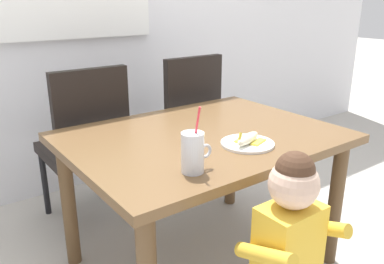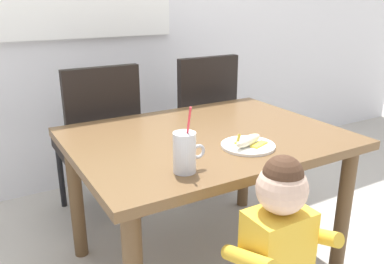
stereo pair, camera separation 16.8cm
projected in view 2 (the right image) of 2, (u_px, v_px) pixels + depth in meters
The scene contains 8 objects.
ground_plane at pixel (205, 261), 2.07m from camera, with size 24.00×24.00×0.00m, color #B7B2A8.
dining_table at pixel (206, 153), 1.87m from camera, with size 1.23×0.94×0.70m.
dining_chair_left at pixel (99, 136), 2.31m from camera, with size 0.44×0.45×0.96m.
dining_chair_right at pixel (199, 117), 2.67m from camera, with size 0.44×0.44×0.96m.
toddler_standing at pixel (278, 242), 1.33m from camera, with size 0.33×0.24×0.84m.
milk_cup at pixel (185, 155), 1.42m from camera, with size 0.13×0.08×0.25m.
snack_plate at pixel (248, 146), 1.68m from camera, with size 0.23×0.23×0.01m, color white.
peeled_banana at pixel (249, 141), 1.66m from camera, with size 0.18×0.13×0.07m.
Camera 2 is at (-0.93, -1.47, 1.30)m, focal length 37.06 mm.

